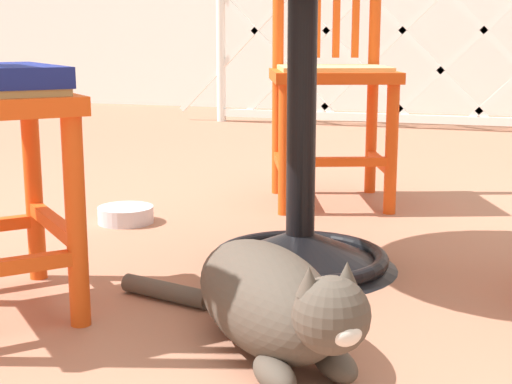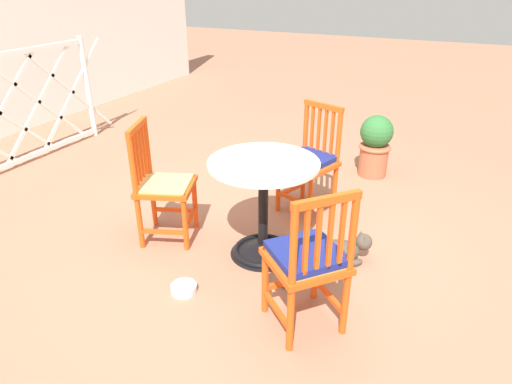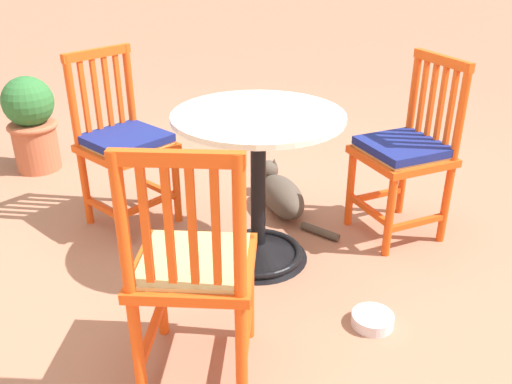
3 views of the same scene
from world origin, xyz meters
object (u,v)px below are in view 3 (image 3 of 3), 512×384
Objects in this scene: orange_chair_tucked_in at (193,270)px; orange_chair_at_corner at (406,153)px; orange_chair_facing_out at (124,144)px; tabby_cat at (280,193)px; terracotta_planter at (32,122)px; cafe_table at (258,205)px; pet_water_bowl at (372,320)px.

orange_chair_tucked_in and orange_chair_at_corner have the same top height.
orange_chair_facing_out is 1.43m from orange_chair_at_corner.
terracotta_planter is (1.68, 0.12, 0.23)m from tabby_cat.
orange_chair_tucked_in is at bearing 147.80° from terracotta_planter.
orange_chair_tucked_in reaches higher than terracotta_planter.
orange_chair_at_corner is 2.34m from terracotta_planter.
terracotta_planter is at bearing 4.00° from tabby_cat.
orange_chair_at_corner is 1.48× the size of tabby_cat.
orange_chair_tucked_in is 1.00× the size of orange_chair_at_corner.
tabby_cat is at bearing -176.00° from terracotta_planter.
cafe_table is 0.73m from pet_water_bowl.
orange_chair_at_corner is at bearing -85.66° from pet_water_bowl.
cafe_table is at bearing -82.09° from orange_chair_tucked_in.
pet_water_bowl is (-0.63, 0.27, -0.26)m from cafe_table.
terracotta_planter is at bearing -19.12° from orange_chair_facing_out.
orange_chair_facing_out is 1.47× the size of terracotta_planter.
tabby_cat is 1.07m from pet_water_bowl.
orange_chair_facing_out is at bearing -4.48° from cafe_table.
orange_chair_facing_out is 1.48× the size of tabby_cat.
cafe_table is at bearing -23.64° from pet_water_bowl.
orange_chair_tucked_in is 1.47× the size of terracotta_planter.
cafe_table is 0.83× the size of orange_chair_tucked_in.
orange_chair_facing_out reaches higher than terracotta_planter.
orange_chair_at_corner reaches higher than terracotta_planter.
tabby_cat is at bearing -81.27° from orange_chair_tucked_in.
tabby_cat is (0.09, -0.52, -0.19)m from cafe_table.
tabby_cat is at bearing -80.04° from cafe_table.
cafe_table is 1.23× the size of terracotta_planter.
terracotta_planter reaches higher than tabby_cat.
orange_chair_tucked_in is at bearing 70.77° from orange_chair_at_corner.
orange_chair_at_corner is at bearing -179.11° from tabby_cat.
orange_chair_facing_out is at bearing 33.63° from tabby_cat.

